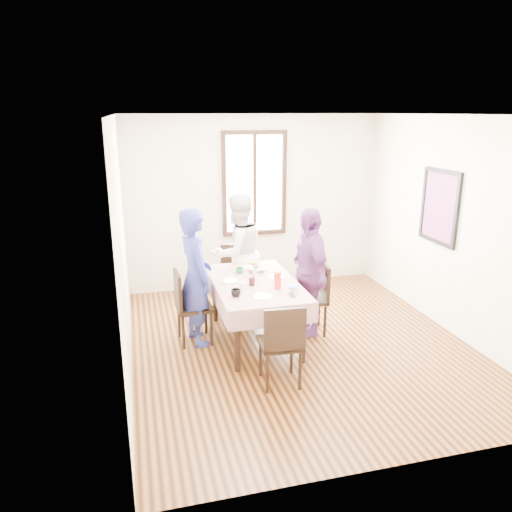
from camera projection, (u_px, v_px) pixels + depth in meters
name	position (u px, v px, depth m)	size (l,w,h in m)	color
ground	(299.00, 343.00, 6.03)	(4.50, 4.50, 0.00)	black
back_wall	(254.00, 203.00, 7.73)	(4.00, 4.00, 0.00)	beige
right_wall	(454.00, 227.00, 6.12)	(4.50, 4.50, 0.00)	beige
window_frame	(254.00, 184.00, 7.63)	(1.02, 0.06, 1.62)	black
window_pane	(254.00, 184.00, 7.64)	(0.90, 0.02, 1.50)	white
art_poster	(440.00, 207.00, 6.34)	(0.04, 0.76, 0.96)	red
dining_table	(255.00, 312.00, 6.03)	(0.87, 1.52, 0.75)	black
tablecloth	(255.00, 282.00, 5.92)	(0.99, 1.64, 0.01)	#530009
chair_left	(194.00, 307.00, 5.97)	(0.42, 0.42, 0.91)	black
chair_right	(309.00, 299.00, 6.22)	(0.42, 0.42, 0.91)	black
chair_far	(237.00, 278.00, 6.98)	(0.42, 0.42, 0.91)	black
chair_near	(280.00, 343.00, 5.04)	(0.42, 0.42, 0.91)	black
person_left	(195.00, 277.00, 5.86)	(0.61, 0.40, 1.67)	navy
person_far	(237.00, 253.00, 6.85)	(0.82, 0.64, 1.68)	silver
person_right	(309.00, 272.00, 6.12)	(0.95, 0.40, 1.63)	#6D3678
mug_black	(236.00, 293.00, 5.44)	(0.11, 0.11, 0.09)	black
mug_flag	(277.00, 279.00, 5.89)	(0.09, 0.09, 0.09)	red
mug_green	(240.00, 270.00, 6.23)	(0.09, 0.09, 0.07)	#0C7226
serving_bowl	(257.00, 269.00, 6.29)	(0.23, 0.23, 0.06)	white
juice_carton	(278.00, 281.00, 5.66)	(0.06, 0.06, 0.20)	red
butter_tub	(293.00, 289.00, 5.61)	(0.10, 0.10, 0.05)	white
jam_jar	(252.00, 281.00, 5.78)	(0.07, 0.07, 0.10)	black
drinking_glass	(242.00, 286.00, 5.64)	(0.06, 0.06, 0.09)	silver
smartphone	(291.00, 295.00, 5.47)	(0.06, 0.13, 0.01)	black
flower_vase	(254.00, 275.00, 5.95)	(0.06, 0.06, 0.12)	silver
plate_left	(230.00, 281.00, 5.93)	(0.20, 0.20, 0.01)	white
plate_right	(276.00, 277.00, 6.06)	(0.20, 0.20, 0.01)	white
plate_far	(244.00, 267.00, 6.45)	(0.20, 0.20, 0.01)	white
plate_near	(263.00, 296.00, 5.44)	(0.20, 0.20, 0.01)	white
butter_lid	(293.00, 286.00, 5.60)	(0.12, 0.12, 0.01)	blue
flower_bunch	(254.00, 267.00, 5.92)	(0.09, 0.09, 0.10)	yellow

